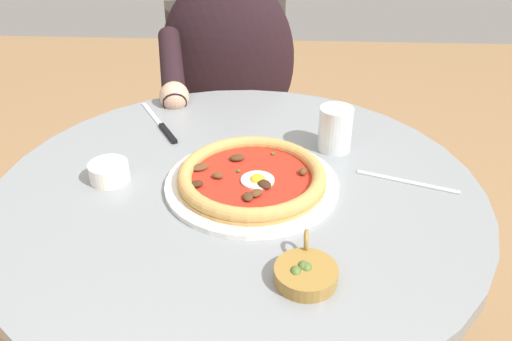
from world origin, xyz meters
TOP-DOWN VIEW (x-y plane):
  - dining_table at (0.00, 0.00)m, footprint 0.88×0.88m
  - pizza_on_plate at (0.01, -0.02)m, footprint 0.31×0.31m
  - water_glass at (0.15, -0.18)m, footprint 0.07×0.07m
  - steak_knife at (0.22, 0.18)m, footprint 0.19×0.12m
  - ramekin_capers at (0.01, 0.24)m, footprint 0.07×0.07m
  - olive_pan at (-0.23, -0.11)m, footprint 0.12×0.09m
  - fork_utensil at (0.03, -0.31)m, footprint 0.07×0.18m
  - diner_person at (0.67, 0.08)m, footprint 0.52×0.40m
  - cafe_chair_diner at (0.81, 0.10)m, footprint 0.47×0.47m

SIDE VIEW (x-z plane):
  - cafe_chair_diner at x=0.81m, z-range 0.09..0.90m
  - diner_person at x=0.67m, z-range -0.06..1.06m
  - dining_table at x=0.00m, z-range 0.21..0.92m
  - fork_utensil at x=0.03m, z-range 0.71..0.72m
  - steak_knife at x=0.22m, z-range 0.71..0.72m
  - olive_pan at x=-0.23m, z-range 0.70..0.75m
  - pizza_on_plate at x=0.01m, z-range 0.71..0.75m
  - ramekin_capers at x=0.01m, z-range 0.72..0.75m
  - water_glass at x=0.15m, z-range 0.71..0.80m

